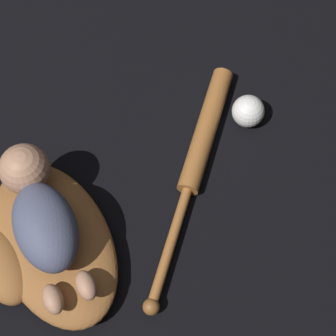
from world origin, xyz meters
The scene contains 5 objects.
ground_plane centered at (0.00, 0.00, 0.00)m, with size 6.00×6.00×0.00m, color black.
baseball_glove centered at (-0.02, -0.02, 0.04)m, with size 0.39×0.28×0.07m.
baby_figure centered at (0.01, -0.04, 0.12)m, with size 0.33×0.12×0.10m.
baseball_bat centered at (0.06, -0.39, 0.02)m, with size 0.46×0.39×0.05m.
baseball centered at (0.10, -0.53, 0.04)m, with size 0.07×0.07×0.07m.
Camera 1 is at (-0.44, -0.11, 1.10)m, focal length 60.00 mm.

